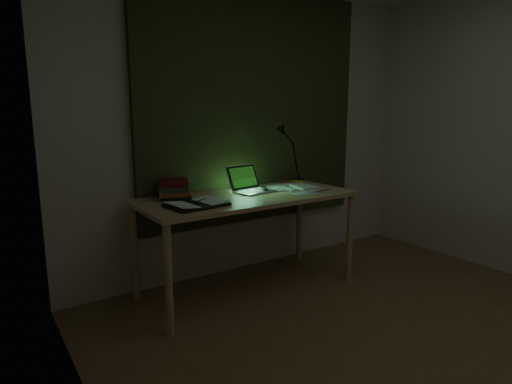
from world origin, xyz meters
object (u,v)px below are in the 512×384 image
(book_stack, at_px, (173,189))
(loose_papers, at_px, (298,188))
(laptop, at_px, (255,179))
(open_textbook, at_px, (197,204))
(desk, at_px, (248,243))
(desk_lamp, at_px, (299,155))

(book_stack, relative_size, loose_papers, 0.68)
(laptop, xyz_separation_m, book_stack, (-0.64, 0.15, -0.04))
(loose_papers, bearing_deg, open_textbook, -173.09)
(desk, distance_m, desk_lamp, 1.04)
(desk_lamp, bearing_deg, desk, -148.71)
(desk, height_order, loose_papers, loose_papers)
(laptop, distance_m, loose_papers, 0.40)
(open_textbook, distance_m, book_stack, 0.35)
(open_textbook, height_order, loose_papers, open_textbook)
(laptop, bearing_deg, open_textbook, -171.56)
(open_textbook, bearing_deg, desk_lamp, 12.22)
(desk_lamp, bearing_deg, open_textbook, -151.41)
(book_stack, distance_m, loose_papers, 1.05)
(desk, bearing_deg, open_textbook, -165.73)
(loose_papers, height_order, desk_lamp, desk_lamp)
(open_textbook, xyz_separation_m, loose_papers, (1.00, 0.12, -0.01))
(book_stack, height_order, desk_lamp, desk_lamp)
(loose_papers, bearing_deg, desk, 179.32)
(laptop, bearing_deg, desk_lamp, 10.13)
(desk, relative_size, desk_lamp, 3.41)
(book_stack, distance_m, desk_lamp, 1.30)
(book_stack, bearing_deg, laptop, -13.52)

